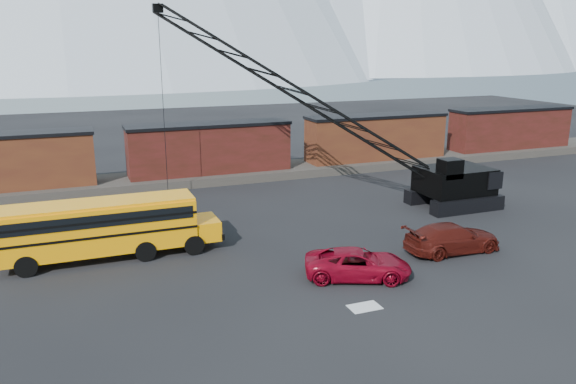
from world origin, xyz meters
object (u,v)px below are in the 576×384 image
Objects in this scene: red_pickup at (358,264)px; crawler_crane at (296,93)px; school_bus at (106,227)px; maroon_suv at (452,238)px.

red_pickup is 0.24× the size of crawler_crane.
school_bus is 16.23m from crawler_crane.
red_pickup is at bearing -99.45° from crawler_crane.
maroon_suv is 14.94m from crawler_crane.
school_bus is 13.46m from red_pickup.
red_pickup is at bearing -32.69° from school_bus.
school_bus is 0.53× the size of crawler_crane.
red_pickup is (11.29, -7.25, -1.07)m from school_bus.
crawler_crane is at bearing 25.33° from school_bus.
school_bus is 2.23× the size of red_pickup.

